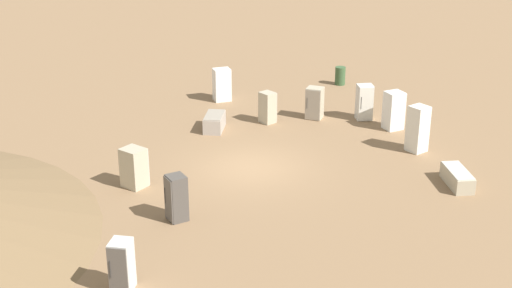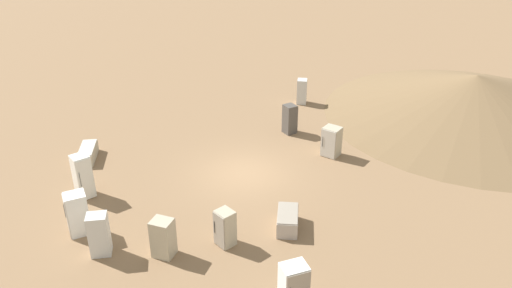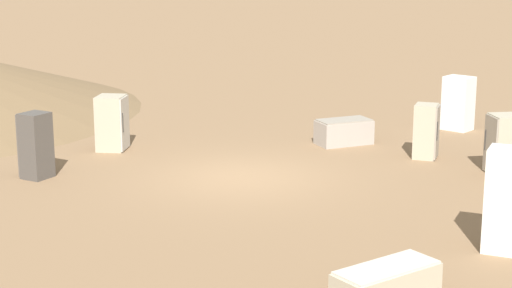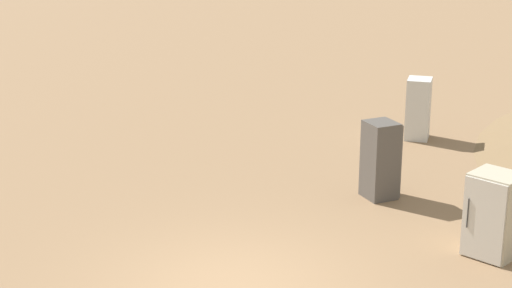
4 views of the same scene
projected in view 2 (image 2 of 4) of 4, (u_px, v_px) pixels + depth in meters
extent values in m
plane|color=#846647|center=(244.00, 173.00, 22.65)|extent=(1000.00, 1000.00, 0.00)
cone|color=brown|center=(473.00, 96.00, 27.85)|extent=(16.44, 16.44, 2.44)
cube|color=silver|center=(99.00, 235.00, 17.33)|extent=(0.85, 0.89, 1.62)
cube|color=silver|center=(100.00, 229.00, 17.61)|extent=(0.36, 0.59, 1.55)
cylinder|color=#2D2D2D|center=(107.00, 226.00, 17.63)|extent=(0.02, 0.02, 0.57)
cube|color=white|center=(78.00, 214.00, 18.40)|extent=(0.83, 0.87, 1.69)
cube|color=#BCB7AD|center=(67.00, 216.00, 18.24)|extent=(0.65, 0.19, 1.62)
cylinder|color=#2D2D2D|center=(65.00, 211.00, 18.39)|extent=(0.02, 0.02, 0.59)
cube|color=silver|center=(302.00, 91.00, 29.76)|extent=(0.84, 0.84, 1.50)
cube|color=#56514C|center=(302.00, 89.00, 30.06)|extent=(0.42, 0.39, 1.44)
cylinder|color=#2D2D2D|center=(306.00, 88.00, 30.03)|extent=(0.02, 0.02, 0.52)
cube|color=#B2A88E|center=(88.00, 153.00, 23.79)|extent=(1.86, 1.50, 0.56)
cube|color=beige|center=(87.00, 148.00, 23.65)|extent=(1.78, 1.44, 0.04)
cube|color=#4C4742|center=(290.00, 119.00, 26.10)|extent=(0.68, 0.63, 1.57)
cube|color=#56514C|center=(294.00, 118.00, 26.24)|extent=(0.59, 0.12, 1.50)
cylinder|color=#2D2D2D|center=(297.00, 118.00, 26.05)|extent=(0.02, 0.02, 0.55)
cube|color=#B2A88E|center=(225.00, 228.00, 17.86)|extent=(0.67, 0.59, 1.41)
cube|color=gray|center=(219.00, 231.00, 17.68)|extent=(0.61, 0.08, 1.35)
cylinder|color=#2D2D2D|center=(214.00, 227.00, 17.78)|extent=(0.02, 0.02, 0.49)
cube|color=#A89E93|center=(288.00, 221.00, 18.88)|extent=(1.61, 1.59, 0.65)
cube|color=gray|center=(288.00, 213.00, 18.72)|extent=(1.55, 1.53, 0.04)
cube|color=#B2A88E|center=(332.00, 141.00, 23.90)|extent=(0.95, 0.88, 1.47)
cube|color=#BCB7AD|center=(328.00, 144.00, 23.64)|extent=(0.74, 0.24, 1.41)
cylinder|color=#2D2D2D|center=(323.00, 142.00, 23.72)|extent=(0.02, 0.02, 0.51)
cube|color=silver|center=(83.00, 176.00, 20.59)|extent=(0.68, 0.68, 1.90)
cube|color=silver|center=(86.00, 180.00, 20.34)|extent=(0.05, 0.65, 1.83)
cylinder|color=#2D2D2D|center=(80.00, 180.00, 20.15)|extent=(0.02, 0.02, 0.67)
cube|color=white|center=(294.00, 286.00, 15.09)|extent=(0.85, 0.95, 1.60)
cube|color=#B2A88E|center=(163.00, 238.00, 17.30)|extent=(0.94, 0.91, 1.45)
cube|color=gray|center=(168.00, 232.00, 17.58)|extent=(0.61, 0.39, 1.39)
cylinder|color=#2D2D2D|center=(174.00, 232.00, 17.49)|extent=(0.02, 0.02, 0.51)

